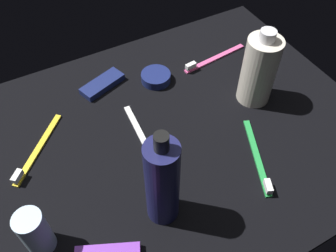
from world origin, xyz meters
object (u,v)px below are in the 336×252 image
object	(u,v)px
bodywash_bottle	(259,70)
cream_tin_left	(156,77)
toothbrush_white	(144,140)
toothbrush_green	(258,160)
deodorant_stick	(35,232)
toothbrush_yellow	(35,152)
toothbrush_pink	(211,59)
lotion_bottle	(162,183)
snack_bar_navy	(102,84)

from	to	relation	value
bodywash_bottle	cream_tin_left	world-z (taller)	bodywash_bottle
toothbrush_white	toothbrush_green	distance (cm)	22.83
deodorant_stick	toothbrush_yellow	bearing A→B (deg)	-101.78
toothbrush_white	toothbrush_pink	xyz separation A→B (cm)	(-25.64, -14.71, 0.00)
toothbrush_green	toothbrush_pink	bearing A→B (deg)	-105.70
toothbrush_white	toothbrush_green	bearing A→B (deg)	139.34
deodorant_stick	toothbrush_green	distance (cm)	41.52
toothbrush_green	lotion_bottle	bearing A→B (deg)	1.12
bodywash_bottle	toothbrush_pink	distance (cm)	16.64
toothbrush_pink	toothbrush_green	size ratio (longest dim) A/B	1.06
toothbrush_green	cream_tin_left	world-z (taller)	same
toothbrush_yellow	cream_tin_left	xyz separation A→B (cm)	(-30.33, -7.47, 0.43)
toothbrush_white	cream_tin_left	distance (cm)	18.12
toothbrush_pink	snack_bar_navy	distance (cm)	27.30
toothbrush_pink	snack_bar_navy	world-z (taller)	toothbrush_pink
deodorant_stick	snack_bar_navy	bearing A→B (deg)	-126.71
deodorant_stick	cream_tin_left	xyz separation A→B (cm)	(-34.22, -26.12, -3.62)
bodywash_bottle	deodorant_stick	xyz separation A→B (cm)	(50.84, 11.09, -3.27)
snack_bar_navy	toothbrush_yellow	bearing A→B (deg)	12.71
toothbrush_white	toothbrush_pink	distance (cm)	29.56
toothbrush_pink	cream_tin_left	distance (cm)	15.27
toothbrush_green	snack_bar_navy	size ratio (longest dim) A/B	1.63
snack_bar_navy	toothbrush_pink	bearing A→B (deg)	152.04
lotion_bottle	snack_bar_navy	xyz separation A→B (cm)	(-2.35, -34.22, -8.64)
lotion_bottle	toothbrush_white	bearing A→B (deg)	-103.54
lotion_bottle	toothbrush_yellow	world-z (taller)	lotion_bottle
toothbrush_green	snack_bar_navy	xyz separation A→B (cm)	(18.65, -33.81, 0.14)
toothbrush_white	toothbrush_green	world-z (taller)	same
deodorant_stick	toothbrush_white	world-z (taller)	deodorant_stick
toothbrush_green	snack_bar_navy	world-z (taller)	toothbrush_green
lotion_bottle	toothbrush_pink	xyz separation A→B (cm)	(-29.32, -30.00, -8.79)
toothbrush_white	snack_bar_navy	xyz separation A→B (cm)	(1.33, -18.93, 0.14)
toothbrush_pink	deodorant_stick	bearing A→B (deg)	27.70
lotion_bottle	toothbrush_green	size ratio (longest dim) A/B	1.24
toothbrush_pink	cream_tin_left	bearing A→B (deg)	-0.54
snack_bar_navy	cream_tin_left	bearing A→B (deg)	141.73
lotion_bottle	toothbrush_pink	world-z (taller)	lotion_bottle
toothbrush_pink	snack_bar_navy	xyz separation A→B (cm)	(26.97, -4.22, 0.14)
bodywash_bottle	snack_bar_navy	bearing A→B (deg)	-34.00
bodywash_bottle	toothbrush_pink	world-z (taller)	bodywash_bottle
toothbrush_yellow	toothbrush_white	bearing A→B (deg)	159.68
bodywash_bottle	toothbrush_white	distance (cm)	27.96
toothbrush_pink	snack_bar_navy	size ratio (longest dim) A/B	1.73
toothbrush_white	toothbrush_yellow	distance (cm)	21.28
deodorant_stick	cream_tin_left	distance (cm)	43.20
snack_bar_navy	toothbrush_green	bearing A→B (deg)	99.81
snack_bar_navy	cream_tin_left	world-z (taller)	cream_tin_left
lotion_bottle	toothbrush_pink	bearing A→B (deg)	-134.34
cream_tin_left	toothbrush_pink	bearing A→B (deg)	179.46
lotion_bottle	deodorant_stick	world-z (taller)	lotion_bottle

